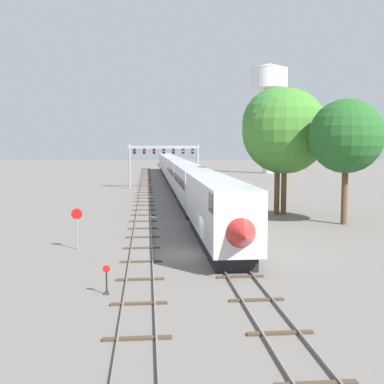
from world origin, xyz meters
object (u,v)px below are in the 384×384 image
Objects in this scene: switch_stand at (107,284)px; stop_sign at (77,223)px; trackside_tree_mid at (278,124)px; trackside_tree_right at (285,131)px; trackside_tree_left at (346,136)px; water_tower at (269,88)px; passenger_train at (176,171)px; signal_gantry at (164,155)px.

switch_stand is 11.03m from stop_sign.
trackside_tree_mid is (18.48, 15.35, 7.60)m from stop_sign.
switch_stand is 31.55m from trackside_tree_right.
stop_sign is at bearing -159.56° from trackside_tree_left.
trackside_tree_right is (-16.66, -72.04, -12.86)m from water_tower.
water_tower is at bearing 76.42° from trackside_tree_mid.
water_tower is at bearing 76.98° from trackside_tree_right.
stop_sign is 0.22× the size of trackside_tree_right.
trackside_tree_right is at bearing 57.71° from switch_stand.
water_tower is 75.05m from trackside_tree_right.
trackside_tree_mid is 1.04m from trackside_tree_right.
stop_sign is (-35.84, -87.24, -19.70)m from water_tower.
trackside_tree_mid reaches higher than stop_sign.
water_tower is 9.61× the size of stop_sign.
passenger_train is 4.29× the size of water_tower.
trackside_tree_mid is at bearing 123.34° from trackside_tree_left.
trackside_tree_right is at bearing 119.59° from trackside_tree_left.
stop_sign is at bearing 105.36° from switch_stand.
trackside_tree_left is (15.20, -39.19, 2.48)m from signal_gantry.
switch_stand is at bearing -108.61° from water_tower.
signal_gantry is at bearing 80.78° from stop_sign.
passenger_train is at bearing 78.86° from stop_sign.
passenger_train is 81.33× the size of switch_stand.
switch_stand is 0.11× the size of trackside_tree_right.
trackside_tree_left reaches higher than signal_gantry.
passenger_train is 51.77m from stop_sign.
signal_gantry reaches higher than passenger_train.
water_tower is (28.09, 39.49, 15.99)m from signal_gantry.
signal_gantry is 34.63m from trackside_tree_right.
trackside_tree_mid is (8.48, -35.44, 6.86)m from passenger_train.
passenger_train is at bearing 83.40° from switch_stand.
water_tower is 80.87m from trackside_tree_left.
signal_gantry reaches higher than stop_sign.
trackside_tree_right is (0.70, -0.15, -0.76)m from trackside_tree_mid.
trackside_tree_left is (12.95, -42.24, 5.45)m from passenger_train.
signal_gantry is at bearing 109.35° from trackside_tree_right.
signal_gantry is 58.72m from switch_stand.
signal_gantry is at bearing -125.42° from water_tower.
signal_gantry is 51.03m from water_tower.
trackside_tree_mid reaches higher than signal_gantry.
stop_sign is (-7.75, -47.74, -3.70)m from signal_gantry.
trackside_tree_mid reaches higher than trackside_tree_left.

